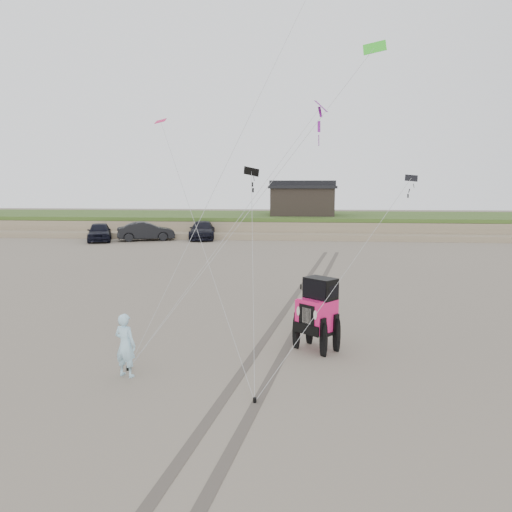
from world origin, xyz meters
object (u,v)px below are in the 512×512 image
Objects in this scene: cabin at (302,199)px; jeep at (316,322)px; truck_b at (146,231)px; truck_a at (99,232)px; man at (125,345)px; truck_c at (202,230)px.

jeep is (0.43, -35.07, -2.39)m from cabin.
jeep is (13.58, -26.85, 0.07)m from truck_b.
cabin is 1.40× the size of truck_a.
cabin is 1.35× the size of truck_b.
man reaches higher than truck_a.
jeep is 5.42m from man.
truck_b is at bearing 156.76° from jeep.
truck_c is at bearing -90.26° from truck_b.
truck_c is at bearing 147.62° from jeep.
truck_b is 1.04× the size of jeep.
man is at bearing 176.74° from truck_b.
man is (8.74, -29.29, 0.03)m from truck_b.
cabin is 3.93× the size of man.
truck_c is (-8.64, -6.62, -2.48)m from cabin.
cabin is at bearing 130.64° from jeep.
truck_a reaches higher than truck_c.
man is at bearing -90.79° from truck_c.
man is (4.24, -30.89, 0.06)m from truck_c.
truck_a is 3.85m from truck_b.
truck_b reaches higher than truck_c.
cabin is 35.16m from jeep.
cabin is 19.30m from truck_a.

